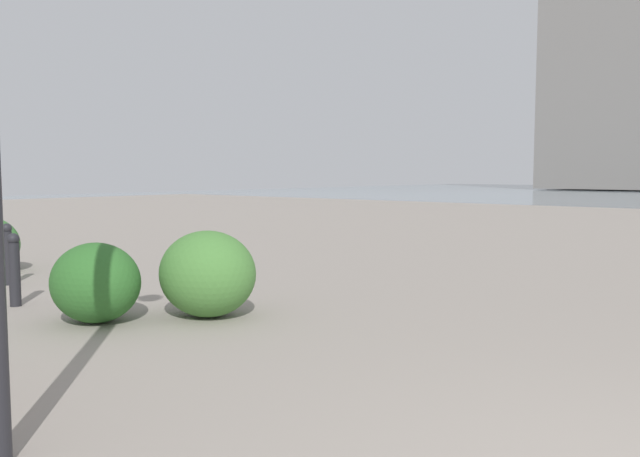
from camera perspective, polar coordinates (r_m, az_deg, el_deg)
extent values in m
cube|color=gray|center=(68.78, 24.61, 15.19)|extent=(11.08, 11.31, 28.59)
cylinder|color=#232328|center=(7.97, -25.00, -3.64)|extent=(0.12, 0.12, 0.70)
sphere|color=#232328|center=(7.93, -25.10, -0.84)|extent=(0.13, 0.13, 0.13)
cylinder|color=#232328|center=(9.52, -25.49, -2.34)|extent=(0.12, 0.12, 0.71)
sphere|color=#232328|center=(9.48, -25.57, 0.02)|extent=(0.13, 0.13, 0.13)
ellipsoid|color=#477F38|center=(6.80, -9.74, -3.90)|extent=(1.04, 0.94, 0.88)
ellipsoid|color=#2D6628|center=(6.82, -18.91, -4.47)|extent=(0.93, 0.84, 0.79)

